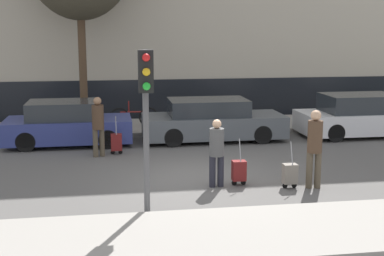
{
  "coord_description": "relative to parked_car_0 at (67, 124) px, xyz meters",
  "views": [
    {
      "loc": [
        -2.3,
        -12.52,
        3.67
      ],
      "look_at": [
        0.0,
        1.8,
        0.95
      ],
      "focal_mm": 50.0,
      "sensor_mm": 36.0,
      "label": 1
    }
  ],
  "objects": [
    {
      "name": "trolley_right",
      "position": [
        5.42,
        -5.66,
        -0.31
      ],
      "size": [
        0.34,
        0.29,
        1.12
      ],
      "color": "slate",
      "rests_on": "ground_plane"
    },
    {
      "name": "parked_car_2",
      "position": [
        9.94,
        -0.13,
        0.02
      ],
      "size": [
        4.46,
        1.9,
        1.44
      ],
      "color": "silver",
      "rests_on": "ground_plane"
    },
    {
      "name": "parked_car_1",
      "position": [
        4.68,
        -0.04,
        -0.01
      ],
      "size": [
        4.64,
        1.86,
        1.37
      ],
      "color": "#4C5156",
      "rests_on": "ground_plane"
    },
    {
      "name": "trolley_left",
      "position": [
        1.51,
        -1.59,
        -0.29
      ],
      "size": [
        0.34,
        0.29,
        1.15
      ],
      "color": "maroon",
      "rests_on": "ground_plane"
    },
    {
      "name": "pedestrian_left",
      "position": [
        1.0,
        -1.8,
        0.34
      ],
      "size": [
        0.34,
        0.34,
        1.74
      ],
      "rotation": [
        0.0,
        0.0,
        3.53
      ],
      "color": "#4C4233",
      "rests_on": "ground_plane"
    },
    {
      "name": "traffic_light",
      "position": [
        2.01,
        -6.96,
        1.69
      ],
      "size": [
        0.28,
        0.47,
        3.27
      ],
      "color": "#515154",
      "rests_on": "ground_plane"
    },
    {
      "name": "ground_plane",
      "position": [
        3.57,
        -4.59,
        -0.65
      ],
      "size": [
        80.0,
        80.0,
        0.0
      ],
      "primitive_type": "plane",
      "color": "#565451"
    },
    {
      "name": "sidewalk_near",
      "position": [
        3.57,
        -8.34,
        -0.59
      ],
      "size": [
        28.0,
        2.5,
        0.12
      ],
      "color": "gray",
      "rests_on": "ground_plane"
    },
    {
      "name": "parked_bicycle",
      "position": [
        2.23,
        2.1,
        -0.16
      ],
      "size": [
        1.77,
        0.06,
        0.96
      ],
      "color": "black",
      "rests_on": "sidewalk_far"
    },
    {
      "name": "pedestrian_right",
      "position": [
        5.96,
        -5.72,
        0.4
      ],
      "size": [
        0.35,
        0.34,
        1.83
      ],
      "rotation": [
        0.0,
        0.0,
        -0.12
      ],
      "color": "#4C4233",
      "rests_on": "ground_plane"
    },
    {
      "name": "parked_car_0",
      "position": [
        0.0,
        0.0,
        0.0
      ],
      "size": [
        3.95,
        1.83,
        1.4
      ],
      "color": "navy",
      "rests_on": "ground_plane"
    },
    {
      "name": "sidewalk_far",
      "position": [
        3.57,
        2.41,
        -0.59
      ],
      "size": [
        28.0,
        3.0,
        0.12
      ],
      "color": "gray",
      "rests_on": "ground_plane"
    },
    {
      "name": "trolley_center",
      "position": [
        4.3,
        -5.23,
        -0.3
      ],
      "size": [
        0.34,
        0.29,
        1.13
      ],
      "color": "maroon",
      "rests_on": "ground_plane"
    },
    {
      "name": "pedestrian_center",
      "position": [
        3.76,
        -5.27,
        0.25
      ],
      "size": [
        0.35,
        0.34,
        1.6
      ],
      "rotation": [
        0.0,
        0.0,
        3.21
      ],
      "color": "#23232D",
      "rests_on": "ground_plane"
    }
  ]
}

